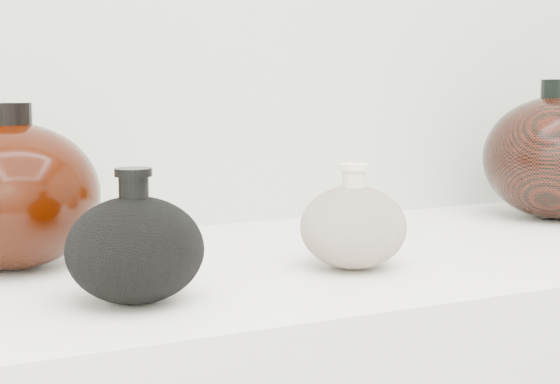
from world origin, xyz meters
name	(u,v)px	position (x,y,z in m)	size (l,w,h in m)	color
black_gourd_vase	(135,248)	(-0.21, 0.83, 0.95)	(0.15, 0.15, 0.13)	black
cream_gourd_vase	(353,226)	(0.05, 0.87, 0.95)	(0.16, 0.16, 0.12)	beige
left_round_pot	(13,195)	(-0.29, 1.03, 0.98)	(0.21, 0.21, 0.18)	black
right_round_pot	(557,157)	(0.51, 1.03, 1.00)	(0.25, 0.25, 0.21)	black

